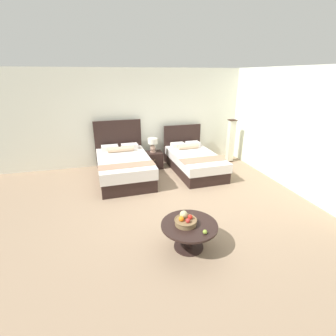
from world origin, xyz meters
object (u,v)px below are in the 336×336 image
bed_near_window (124,166)px  coffee_table (189,230)px  loose_apple (205,232)px  fruit_bowl (185,220)px  bed_near_corner (194,161)px  table_lamp (153,143)px  nightstand (153,160)px  floor_lamp_corner (231,141)px

bed_near_window → coffee_table: bearing=-76.9°
bed_near_window → loose_apple: bed_near_window is taller
fruit_bowl → loose_apple: fruit_bowl is taller
bed_near_corner → table_lamp: bearing=150.5°
table_lamp → loose_apple: 4.09m
nightstand → table_lamp: 0.51m
floor_lamp_corner → bed_near_window: bearing=-171.4°
bed_near_window → floor_lamp_corner: (3.44, 0.52, 0.33)m
coffee_table → fruit_bowl: (-0.06, 0.02, 0.17)m
loose_apple → fruit_bowl: bearing=122.4°
bed_near_corner → loose_apple: 3.66m
fruit_bowl → bed_near_corner: bearing=67.2°
bed_near_window → nightstand: bed_near_window is taller
nightstand → fruit_bowl: bearing=-93.8°
bed_near_corner → fruit_bowl: bearing=-112.8°
coffee_table → bed_near_window: bearing=103.1°
bed_near_corner → coffee_table: bed_near_corner is taller
bed_near_window → fruit_bowl: size_ratio=6.18×
table_lamp → loose_apple: bearing=-90.7°
fruit_bowl → loose_apple: bearing=-57.6°
coffee_table → loose_apple: 0.36m
fruit_bowl → bed_near_window: bearing=102.2°
floor_lamp_corner → bed_near_corner: bearing=-160.0°
table_lamp → coffee_table: table_lamp is taller
bed_near_corner → coffee_table: size_ratio=2.44×
loose_apple → floor_lamp_corner: (2.55, 4.00, 0.20)m
bed_near_window → bed_near_corner: bearing=-0.0°
table_lamp → floor_lamp_corner: size_ratio=0.31×
bed_near_window → fruit_bowl: bearing=-77.8°
coffee_table → floor_lamp_corner: bearing=53.9°
bed_near_window → nightstand: 1.10m
bed_near_window → loose_apple: (0.88, -3.48, 0.13)m
table_lamp → fruit_bowl: table_lamp is taller
bed_near_corner → floor_lamp_corner: bearing=20.0°
table_lamp → fruit_bowl: 3.78m
table_lamp → loose_apple: (-0.05, -4.08, -0.28)m
bed_near_corner → coffee_table: 3.42m
bed_near_corner → coffee_table: bearing=-111.7°
bed_near_corner → floor_lamp_corner: 1.56m
coffee_table → loose_apple: loose_apple is taller
loose_apple → floor_lamp_corner: bearing=57.4°
nightstand → bed_near_window: bearing=-147.7°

